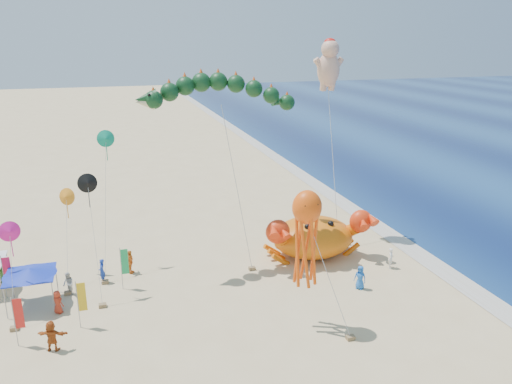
{
  "coord_description": "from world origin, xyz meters",
  "views": [
    {
      "loc": [
        -12.16,
        -31.39,
        17.41
      ],
      "look_at": [
        -2.0,
        2.0,
        6.5
      ],
      "focal_mm": 35.0,
      "sensor_mm": 36.0,
      "label": 1
    }
  ],
  "objects_px": {
    "dragon_kite": "(219,97)",
    "octopus_kite": "(306,231)",
    "cherub_kite": "(329,64)",
    "crab_inflatable": "(313,236)",
    "canopy_blue": "(30,272)"
  },
  "relations": [
    {
      "from": "cherub_kite",
      "to": "octopus_kite",
      "type": "height_order",
      "value": "cherub_kite"
    },
    {
      "from": "octopus_kite",
      "to": "canopy_blue",
      "type": "height_order",
      "value": "octopus_kite"
    },
    {
      "from": "crab_inflatable",
      "to": "dragon_kite",
      "type": "relative_size",
      "value": 0.63
    },
    {
      "from": "crab_inflatable",
      "to": "cherub_kite",
      "type": "relative_size",
      "value": 0.53
    },
    {
      "from": "crab_inflatable",
      "to": "dragon_kite",
      "type": "distance_m",
      "value": 13.66
    },
    {
      "from": "octopus_kite",
      "to": "crab_inflatable",
      "type": "bearing_deg",
      "value": 63.65
    },
    {
      "from": "dragon_kite",
      "to": "octopus_kite",
      "type": "xyz_separation_m",
      "value": [
        2.8,
        -10.57,
        -6.84
      ]
    },
    {
      "from": "crab_inflatable",
      "to": "octopus_kite",
      "type": "distance_m",
      "value": 11.39
    },
    {
      "from": "dragon_kite",
      "to": "octopus_kite",
      "type": "bearing_deg",
      "value": -75.15
    },
    {
      "from": "dragon_kite",
      "to": "cherub_kite",
      "type": "bearing_deg",
      "value": 19.22
    },
    {
      "from": "crab_inflatable",
      "to": "cherub_kite",
      "type": "distance_m",
      "value": 14.6
    },
    {
      "from": "octopus_kite",
      "to": "canopy_blue",
      "type": "relative_size",
      "value": 2.59
    },
    {
      "from": "dragon_kite",
      "to": "octopus_kite",
      "type": "distance_m",
      "value": 12.9
    },
    {
      "from": "dragon_kite",
      "to": "canopy_blue",
      "type": "height_order",
      "value": "dragon_kite"
    },
    {
      "from": "dragon_kite",
      "to": "octopus_kite",
      "type": "height_order",
      "value": "dragon_kite"
    }
  ]
}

